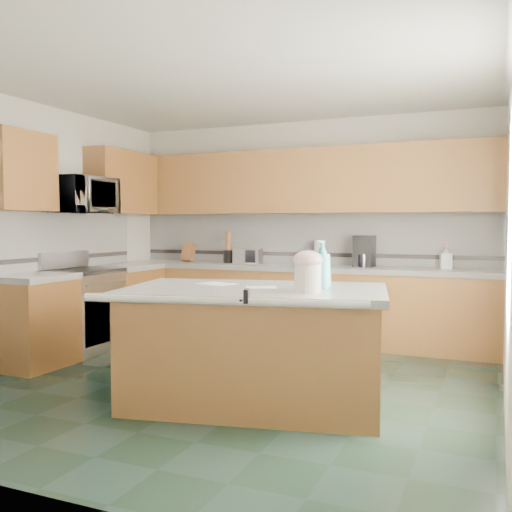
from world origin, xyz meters
The scene contains 52 objects.
floor centered at (0.00, 0.00, 0.00)m, with size 4.60×4.60×0.00m, color black.
ceiling centered at (0.00, 0.00, 2.70)m, with size 4.60×4.60×0.00m, color white.
wall_back centered at (0.00, 2.32, 1.35)m, with size 4.60×0.04×2.70m, color white.
wall_front centered at (0.00, -2.32, 1.35)m, with size 4.60×0.04×2.70m, color white.
wall_left centered at (-2.32, 0.00, 1.35)m, with size 0.04×4.60×2.70m, color white.
wall_right centered at (2.32, 0.00, 1.35)m, with size 0.04×4.60×2.70m, color white.
back_base_cab centered at (0.00, 2.00, 0.43)m, with size 4.60×0.60×0.86m, color #523013.
back_countertop centered at (0.00, 2.00, 0.89)m, with size 4.60×0.64×0.06m, color white.
back_upper_cab centered at (0.00, 2.13, 1.94)m, with size 4.60×0.33×0.78m, color #523013.
back_backsplash centered at (0.00, 2.29, 1.24)m, with size 4.60×0.02×0.63m, color silver.
back_accent_band centered at (0.00, 2.28, 1.04)m, with size 4.60×0.01×0.05m, color black.
left_base_cab_rear centered at (-2.00, 1.29, 0.43)m, with size 0.60×0.82×0.86m, color #523013.
left_counter_rear centered at (-2.00, 1.29, 0.89)m, with size 0.64×0.82×0.06m, color white.
left_base_cab_front centered at (-2.00, -0.24, 0.43)m, with size 0.60×0.72×0.86m, color #523013.
left_counter_front centered at (-2.00, -0.24, 0.89)m, with size 0.64×0.72×0.06m, color white.
left_backsplash centered at (-2.29, 0.55, 1.24)m, with size 0.02×2.30×0.63m, color silver.
left_accent_band centered at (-2.28, 0.55, 1.04)m, with size 0.01×2.30×0.05m, color black.
left_upper_cab_rear centered at (-2.13, 1.42, 1.94)m, with size 0.33×1.09×0.78m, color #523013.
left_upper_cab_front centered at (-2.13, -0.24, 1.94)m, with size 0.33×0.72×0.78m, color #523013.
range_body centered at (-2.00, 0.50, 0.44)m, with size 0.60×0.76×0.88m, color #B7B7BC.
range_oven_door centered at (-1.71, 0.50, 0.40)m, with size 0.02×0.68×0.55m, color black.
range_cooktop centered at (-2.00, 0.50, 0.90)m, with size 0.62×0.78×0.04m, color black.
range_handle centered at (-1.68, 0.50, 0.78)m, with size 0.02×0.02×0.66m, color #B7B7BC.
range_backguard centered at (-2.26, 0.50, 1.02)m, with size 0.06×0.76×0.18m, color #B7B7BC.
microwave centered at (-2.00, 0.50, 1.73)m, with size 0.73×0.50×0.41m, color #B7B7BC.
island_base centered at (0.48, -0.45, 0.43)m, with size 1.92×1.10×0.86m, color #523013.
island_top centered at (0.48, -0.45, 0.89)m, with size 2.02×1.20×0.06m, color white.
island_bullnose centered at (0.48, -1.04, 0.89)m, with size 0.06×0.06×2.02m, color white.
treat_jar centered at (0.96, -0.60, 1.02)m, with size 0.20×0.20×0.21m, color beige.
treat_jar_lid centered at (0.96, -0.60, 1.16)m, with size 0.22×0.22×0.13m, color beige.
treat_jar_knob centered at (0.96, -0.60, 1.21)m, with size 0.02×0.02×0.07m, color tan.
treat_jar_knob_end_l centered at (0.93, -0.60, 1.21)m, with size 0.04×0.04×0.04m, color tan.
treat_jar_knob_end_r centered at (1.00, -0.60, 1.21)m, with size 0.04×0.04×0.04m, color tan.
soap_bottle_island centered at (0.99, -0.33, 1.11)m, with size 0.14×0.15×0.37m, color #3FA7B4.
paper_sheet_a centered at (0.52, -0.42, 0.92)m, with size 0.24×0.18×0.00m, color white.
paper_sheet_b centered at (0.08, -0.32, 0.92)m, with size 0.29×0.22×0.00m, color white.
clamp_body centered at (0.67, -1.02, 0.93)m, with size 0.03×0.11×0.10m, color black.
clamp_handle centered at (0.67, -1.09, 0.91)m, with size 0.02×0.02×0.07m, color black.
knife_block centered at (-1.55, 2.05, 1.04)m, with size 0.14×0.11×0.25m, color #472814.
utensil_crock centered at (-0.98, 2.08, 1.00)m, with size 0.13×0.13×0.16m, color black.
utensil_bundle centered at (-0.98, 2.08, 1.20)m, with size 0.08×0.08×0.24m, color #472814.
toaster_oven centered at (-0.69, 2.05, 1.02)m, with size 0.34×0.23×0.19m, color #B7B7BC.
toaster_oven_door centered at (-0.69, 1.94, 1.02)m, with size 0.30×0.01×0.15m, color black.
paper_towel centered at (0.24, 2.10, 1.07)m, with size 0.13×0.13×0.30m, color white.
paper_towel_base centered at (0.24, 2.10, 0.93)m, with size 0.20×0.20×0.01m, color #B7B7BC.
water_jug centered at (0.78, 2.06, 1.08)m, with size 0.19×0.19×0.32m, color #6085B9.
water_jug_neck centered at (0.78, 2.06, 1.26)m, with size 0.09×0.09×0.05m, color #6085B9.
coffee_maker centered at (0.79, 2.08, 1.10)m, with size 0.22×0.24×0.37m, color black.
coffee_carafe centered at (0.79, 2.03, 1.00)m, with size 0.15×0.15×0.15m, color black.
soap_bottle_back centered at (1.70, 2.05, 1.05)m, with size 0.12×0.12×0.26m, color white.
soap_back_cap centered at (1.70, 2.05, 1.20)m, with size 0.02×0.02×0.03m, color red.
window_light_proxy centered at (2.29, -0.20, 1.50)m, with size 0.02×1.40×1.10m, color white.
Camera 1 is at (2.23, -4.53, 1.41)m, focal length 40.00 mm.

